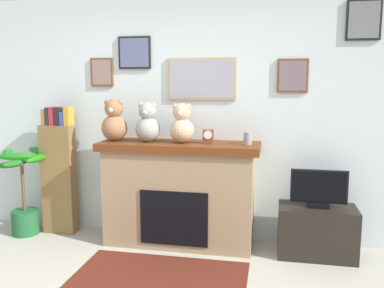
% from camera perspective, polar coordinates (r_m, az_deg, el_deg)
% --- Properties ---
extents(back_wall, '(5.20, 0.15, 2.60)m').
position_cam_1_polar(back_wall, '(4.44, -1.40, 3.69)').
color(back_wall, silver).
rests_on(back_wall, ground_plane).
extents(fireplace, '(1.65, 0.56, 1.08)m').
position_cam_1_polar(fireplace, '(4.27, -1.77, -6.89)').
color(fireplace, '#987C5C').
rests_on(fireplace, ground_plane).
extents(bookshelf, '(0.37, 0.16, 1.43)m').
position_cam_1_polar(bookshelf, '(4.79, -18.18, -3.96)').
color(bookshelf, brown).
rests_on(bookshelf, ground_plane).
extents(potted_plant, '(0.56, 0.55, 0.97)m').
position_cam_1_polar(potted_plant, '(4.92, -22.49, -6.95)').
color(potted_plant, '#1E592D').
rests_on(potted_plant, ground_plane).
extents(tv_stand, '(0.74, 0.40, 0.50)m').
position_cam_1_polar(tv_stand, '(4.24, 17.10, -11.64)').
color(tv_stand, black).
rests_on(tv_stand, ground_plane).
extents(television, '(0.53, 0.14, 0.37)m').
position_cam_1_polar(television, '(4.11, 17.37, -6.11)').
color(television, black).
rests_on(television, tv_stand).
extents(area_rug, '(1.52, 1.16, 0.01)m').
position_cam_1_polar(area_rug, '(3.64, -5.25, -19.07)').
color(area_rug, '#552115').
rests_on(area_rug, ground_plane).
extents(candle_jar, '(0.08, 0.08, 0.12)m').
position_cam_1_polar(candle_jar, '(4.03, 7.82, 0.78)').
color(candle_jar, gray).
rests_on(candle_jar, fireplace).
extents(mantel_clock, '(0.10, 0.08, 0.14)m').
position_cam_1_polar(mantel_clock, '(4.07, 2.30, 1.05)').
color(mantel_clock, brown).
rests_on(mantel_clock, fireplace).
extents(teddy_bear_cream, '(0.27, 0.27, 0.44)m').
position_cam_1_polar(teddy_bear_cream, '(4.33, -10.85, 3.04)').
color(teddy_bear_cream, '#956945').
rests_on(teddy_bear_cream, fireplace).
extents(teddy_bear_brown, '(0.25, 0.25, 0.41)m').
position_cam_1_polar(teddy_bear_brown, '(4.20, -6.25, 2.81)').
color(teddy_bear_brown, '#989C8E').
rests_on(teddy_bear_brown, fireplace).
extents(teddy_bear_tan, '(0.25, 0.25, 0.40)m').
position_cam_1_polar(teddy_bear_tan, '(4.11, -1.44, 2.68)').
color(teddy_bear_tan, tan).
rests_on(teddy_bear_tan, fireplace).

